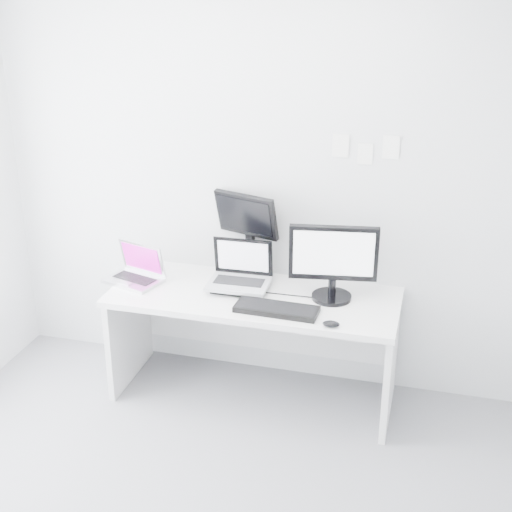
{
  "coord_description": "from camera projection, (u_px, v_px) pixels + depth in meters",
  "views": [
    {
      "loc": [
        1.06,
        -2.62,
        2.66
      ],
      "look_at": [
        0.02,
        1.23,
        1.0
      ],
      "focal_mm": 50.19,
      "sensor_mm": 36.0,
      "label": 1
    }
  ],
  "objects": [
    {
      "name": "wall_note_0",
      "position": [
        341.0,
        146.0,
        4.3
      ],
      "size": [
        0.1,
        0.0,
        0.14
      ],
      "primitive_type": "cube",
      "color": "white",
      "rests_on": "back_wall"
    },
    {
      "name": "desk",
      "position": [
        254.0,
        346.0,
        4.59
      ],
      "size": [
        1.8,
        0.7,
        0.73
      ],
      "primitive_type": "cube",
      "color": "white",
      "rests_on": "ground"
    },
    {
      "name": "wall_note_1",
      "position": [
        365.0,
        154.0,
        4.28
      ],
      "size": [
        0.09,
        0.0,
        0.13
      ],
      "primitive_type": "cube",
      "color": "white",
      "rests_on": "back_wall"
    },
    {
      "name": "wall_note_2",
      "position": [
        391.0,
        147.0,
        4.23
      ],
      "size": [
        0.1,
        0.0,
        0.14
      ],
      "primitive_type": "cube",
      "color": "white",
      "rests_on": "back_wall"
    },
    {
      "name": "dell_laptop",
      "position": [
        238.0,
        267.0,
        4.45
      ],
      "size": [
        0.39,
        0.31,
        0.32
      ],
      "primitive_type": "cube",
      "rotation": [
        0.0,
        0.0,
        0.03
      ],
      "color": "#A6A8AD",
      "rests_on": "desk"
    },
    {
      "name": "back_wall",
      "position": [
        268.0,
        183.0,
        4.52
      ],
      "size": [
        3.6,
        0.0,
        3.6
      ],
      "primitive_type": "plane",
      "rotation": [
        1.57,
        0.0,
        0.0
      ],
      "color": "silver",
      "rests_on": "ground"
    },
    {
      "name": "mouse",
      "position": [
        331.0,
        324.0,
        4.05
      ],
      "size": [
        0.1,
        0.07,
        0.03
      ],
      "primitive_type": "ellipsoid",
      "rotation": [
        0.0,
        0.0,
        0.08
      ],
      "color": "black",
      "rests_on": "desk"
    },
    {
      "name": "speaker",
      "position": [
        250.0,
        263.0,
        4.69
      ],
      "size": [
        0.11,
        0.11,
        0.17
      ],
      "primitive_type": "cube",
      "rotation": [
        0.0,
        0.0,
        0.41
      ],
      "color": "black",
      "rests_on": "desk"
    },
    {
      "name": "macbook",
      "position": [
        132.0,
        264.0,
        4.57
      ],
      "size": [
        0.4,
        0.35,
        0.26
      ],
      "primitive_type": "cube",
      "rotation": [
        0.0,
        0.0,
        -0.29
      ],
      "color": "#B4B4B9",
      "rests_on": "desk"
    },
    {
      "name": "samsung_monitor",
      "position": [
        333.0,
        262.0,
        4.3
      ],
      "size": [
        0.57,
        0.33,
        0.49
      ],
      "primitive_type": "cube",
      "rotation": [
        0.0,
        0.0,
        0.16
      ],
      "color": "black",
      "rests_on": "desk"
    },
    {
      "name": "keyboard",
      "position": [
        276.0,
        309.0,
        4.22
      ],
      "size": [
        0.5,
        0.19,
        0.03
      ],
      "primitive_type": "cube",
      "rotation": [
        0.0,
        0.0,
        -0.04
      ],
      "color": "black",
      "rests_on": "desk"
    },
    {
      "name": "rear_monitor",
      "position": [
        248.0,
        233.0,
        4.62
      ],
      "size": [
        0.46,
        0.28,
        0.59
      ],
      "primitive_type": "cube",
      "rotation": [
        0.0,
        0.0,
        -0.3
      ],
      "color": "black",
      "rests_on": "desk"
    }
  ]
}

